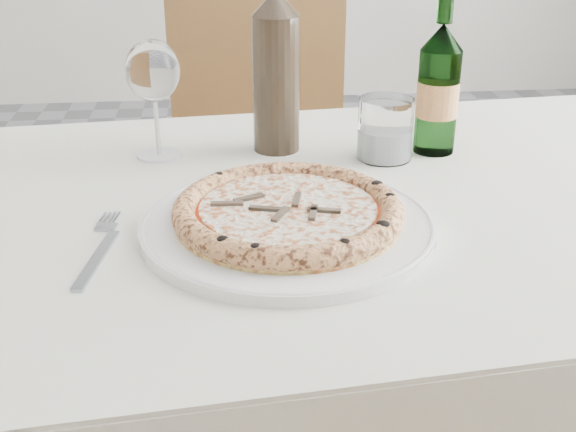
% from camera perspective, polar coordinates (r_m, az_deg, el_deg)
% --- Properties ---
extents(dining_table, '(1.45, 0.94, 0.76)m').
position_cam_1_polar(dining_table, '(1.02, -0.58, -3.44)').
color(dining_table, brown).
rests_on(dining_table, floor).
extents(chair_far, '(0.45, 0.45, 0.93)m').
position_cam_1_polar(chair_far, '(1.74, -2.38, 4.10)').
color(chair_far, brown).
rests_on(chair_far, floor).
extents(plate, '(0.36, 0.36, 0.02)m').
position_cam_1_polar(plate, '(0.88, 0.00, -0.66)').
color(plate, white).
rests_on(plate, dining_table).
extents(pizza, '(0.28, 0.28, 0.03)m').
position_cam_1_polar(pizza, '(0.88, -0.00, 0.37)').
color(pizza, '#EBC865').
rests_on(pizza, plate).
extents(fork, '(0.04, 0.20, 0.00)m').
position_cam_1_polar(fork, '(0.87, -14.64, -2.51)').
color(fork, '#959FB1').
rests_on(fork, dining_table).
extents(wine_glass, '(0.08, 0.08, 0.18)m').
position_cam_1_polar(wine_glass, '(1.12, -10.63, 11.00)').
color(wine_glass, white).
rests_on(wine_glass, dining_table).
extents(tumbler, '(0.08, 0.08, 0.09)m').
position_cam_1_polar(tumbler, '(1.13, 7.67, 6.53)').
color(tumbler, white).
rests_on(tumbler, dining_table).
extents(beer_bottle, '(0.07, 0.07, 0.25)m').
position_cam_1_polar(beer_bottle, '(1.15, 11.78, 9.77)').
color(beer_bottle, '#406E3E').
rests_on(beer_bottle, dining_table).
extents(wine_bottle, '(0.07, 0.07, 0.30)m').
position_cam_1_polar(wine_bottle, '(1.13, -0.95, 11.45)').
color(wine_bottle, black).
rests_on(wine_bottle, dining_table).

